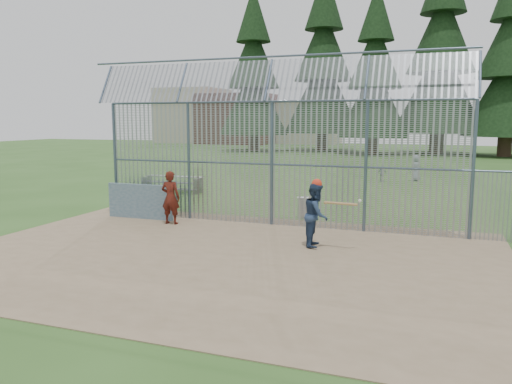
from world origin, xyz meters
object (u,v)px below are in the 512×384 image
at_px(dugout_wall, 140,201).
at_px(trash_can, 305,208).
at_px(batter, 316,215).
at_px(bleacher, 172,183).
at_px(onlooker, 171,197).

distance_m(dugout_wall, trash_can, 5.74).
bearing_deg(dugout_wall, trash_can, 21.08).
distance_m(batter, bleacher, 11.82).
bearing_deg(trash_can, batter, -71.36).
xyz_separation_m(onlooker, trash_can, (3.91, 2.50, -0.52)).
bearing_deg(onlooker, dugout_wall, -19.90).
distance_m(onlooker, trash_can, 4.67).
distance_m(dugout_wall, batter, 6.83).
bearing_deg(batter, dugout_wall, 70.31).
bearing_deg(batter, bleacher, 42.97).
height_order(onlooker, bleacher, onlooker).
bearing_deg(trash_can, dugout_wall, -158.92).
height_order(batter, onlooker, onlooker).
xyz_separation_m(batter, trash_can, (-1.26, 3.74, -0.50)).
distance_m(trash_can, bleacher, 8.61).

